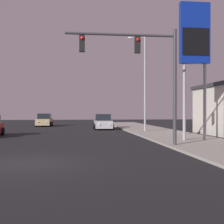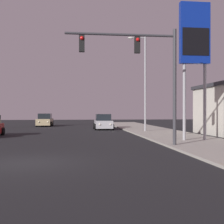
% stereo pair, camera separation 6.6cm
% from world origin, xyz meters
% --- Properties ---
extents(ground_plane, '(120.00, 120.00, 0.00)m').
position_xyz_m(ground_plane, '(0.00, 0.00, 0.00)').
color(ground_plane, black).
extents(sidewalk_right, '(5.00, 60.00, 0.12)m').
position_xyz_m(sidewalk_right, '(9.50, 10.00, 0.06)').
color(sidewalk_right, '#9E998E').
rests_on(sidewalk_right, ground).
extents(car_silver, '(2.04, 4.33, 1.68)m').
position_xyz_m(car_silver, '(5.01, 21.73, 0.76)').
color(car_silver, '#B7B7BC').
rests_on(car_silver, ground).
extents(car_tan, '(2.04, 4.34, 1.68)m').
position_xyz_m(car_tan, '(-2.03, 29.71, 0.76)').
color(car_tan, tan).
rests_on(car_tan, ground).
extents(traffic_light_mast, '(6.21, 0.36, 6.50)m').
position_xyz_m(traffic_light_mast, '(5.75, 4.54, 4.67)').
color(traffic_light_mast, '#38383D').
rests_on(traffic_light_mast, sidewalk_right).
extents(street_lamp, '(1.74, 0.24, 9.00)m').
position_xyz_m(street_lamp, '(8.42, 16.61, 5.12)').
color(street_lamp, '#99999E').
rests_on(street_lamp, sidewalk_right).
extents(gas_station_sign, '(2.00, 0.42, 9.00)m').
position_xyz_m(gas_station_sign, '(9.69, 7.20, 6.62)').
color(gas_station_sign, '#99999E').
rests_on(gas_station_sign, sidewalk_right).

